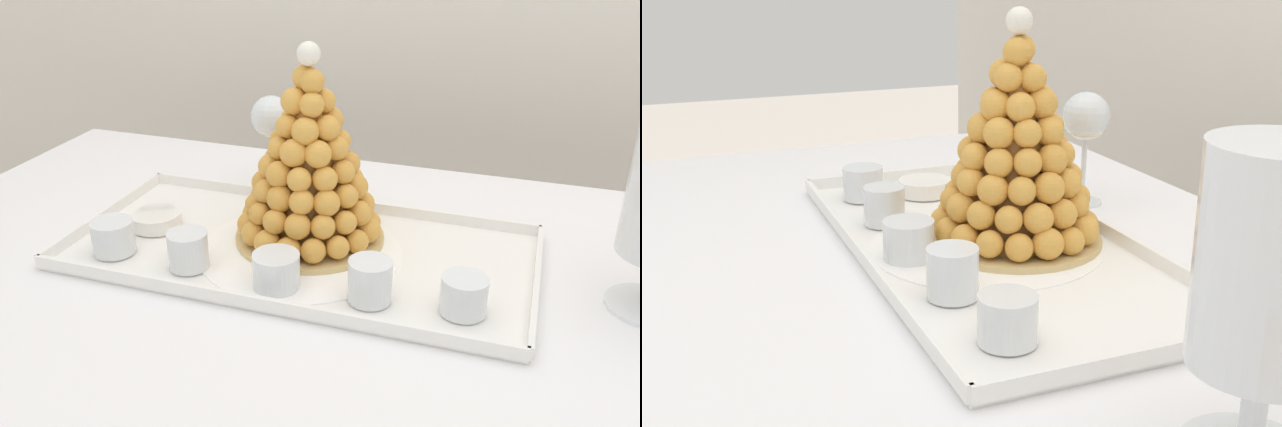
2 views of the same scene
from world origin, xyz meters
TOP-DOWN VIEW (x-y plane):
  - buffet_table at (0.00, 0.00)m, footprint 1.76×0.87m
  - serving_tray at (-0.22, 0.02)m, footprint 0.69×0.34m
  - croquembouche at (-0.22, 0.06)m, footprint 0.23×0.23m
  - dessert_cup_left at (-0.48, -0.07)m, footprint 0.06×0.06m
  - dessert_cup_mid_left at (-0.35, -0.08)m, footprint 0.06×0.06m
  - dessert_cup_centre at (-0.21, -0.09)m, footprint 0.06×0.06m
  - dessert_cup_mid_right at (-0.09, -0.08)m, footprint 0.06×0.06m
  - dessert_cup_right at (0.03, -0.07)m, footprint 0.06×0.06m
  - creme_brulee_ramekin at (-0.46, 0.02)m, footprint 0.08×0.08m
  - macaron_goblet at (0.26, 0.03)m, footprint 0.11×0.11m
  - wine_glass at (-0.35, 0.24)m, footprint 0.07×0.07m

SIDE VIEW (x-z plane):
  - buffet_table at x=0.00m, z-range 0.31..1.08m
  - serving_tray at x=-0.22m, z-range 0.77..0.79m
  - creme_brulee_ramekin at x=-0.46m, z-range 0.78..0.81m
  - dessert_cup_centre at x=-0.21m, z-range 0.78..0.83m
  - dessert_cup_right at x=0.03m, z-range 0.78..0.83m
  - dessert_cup_left at x=-0.48m, z-range 0.78..0.83m
  - dessert_cup_mid_left at x=-0.35m, z-range 0.78..0.83m
  - dessert_cup_mid_right at x=-0.09m, z-range 0.78..0.84m
  - croquembouche at x=-0.22m, z-range 0.75..1.05m
  - wine_glass at x=-0.35m, z-range 0.82..0.99m
  - macaron_goblet at x=0.26m, z-range 0.81..1.05m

